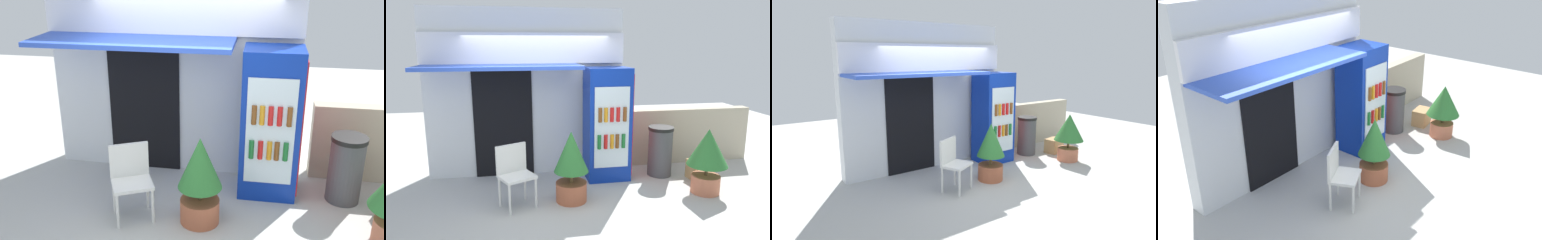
# 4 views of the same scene
# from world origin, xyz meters

# --- Properties ---
(ground) EXTENTS (16.00, 16.00, 0.00)m
(ground) POSITION_xyz_m (0.00, 0.00, 0.00)
(ground) COLOR #B2B2AD
(storefront_building) EXTENTS (3.50, 1.20, 2.97)m
(storefront_building) POSITION_xyz_m (-0.23, 1.43, 1.53)
(storefront_building) COLOR silver
(storefront_building) RESTS_ON ground
(drink_cooler) EXTENTS (0.76, 0.68, 1.97)m
(drink_cooler) POSITION_xyz_m (1.17, 0.89, 0.98)
(drink_cooler) COLOR #0C2D9E
(drink_cooler) RESTS_ON ground
(plastic_chair) EXTENTS (0.60, 0.56, 0.92)m
(plastic_chair) POSITION_xyz_m (-0.46, 0.03, 0.54)
(plastic_chair) COLOR silver
(plastic_chair) RESTS_ON ground
(potted_plant_near_shop) EXTENTS (0.52, 0.52, 1.10)m
(potted_plant_near_shop) POSITION_xyz_m (0.38, 0.02, 0.61)
(potted_plant_near_shop) COLOR #AD5B3D
(potted_plant_near_shop) RESTS_ON ground
(potted_plant_curbside) EXTENTS (0.64, 0.64, 1.06)m
(potted_plant_curbside) POSITION_xyz_m (2.56, -0.07, 0.64)
(potted_plant_curbside) COLOR #BC6B4C
(potted_plant_curbside) RESTS_ON ground
(trash_bin) EXTENTS (0.45, 0.45, 0.90)m
(trash_bin) POSITION_xyz_m (2.15, 0.82, 0.45)
(trash_bin) COLOR #47474C
(trash_bin) RESTS_ON ground
(stone_boundary_wall) EXTENTS (2.53, 0.24, 1.09)m
(stone_boundary_wall) POSITION_xyz_m (3.03, 1.49, 0.54)
(stone_boundary_wall) COLOR #B7AD93
(stone_boundary_wall) RESTS_ON ground
(cardboard_box) EXTENTS (0.45, 0.35, 0.34)m
(cardboard_box) POSITION_xyz_m (2.80, 0.52, 0.17)
(cardboard_box) COLOR tan
(cardboard_box) RESTS_ON ground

